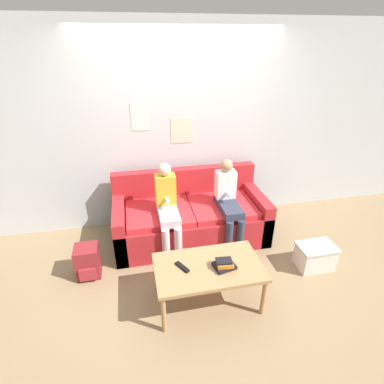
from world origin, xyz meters
The scene contains 10 objects.
ground_plane centered at (0.00, 0.00, 0.00)m, with size 10.00×10.00×0.00m, color #937A56.
wall_back centered at (0.00, 1.09, 1.30)m, with size 8.00×0.06×2.60m.
couch centered at (0.00, 0.56, 0.28)m, with size 1.91×0.88×0.84m.
coffee_table centered at (-0.05, -0.57, 0.40)m, with size 1.02×0.60×0.45m.
person_left centered at (-0.31, 0.35, 0.60)m, with size 0.24×0.59×1.09m.
person_right centered at (0.44, 0.35, 0.60)m, with size 0.24×0.59×1.08m.
tv_remote centered at (-0.30, -0.55, 0.46)m, with size 0.12×0.17×0.02m.
book_stack centered at (0.09, -0.62, 0.49)m, with size 0.22×0.19×0.09m.
storage_box centered at (1.28, -0.34, 0.15)m, with size 0.42×0.29×0.29m.
backpack centered at (-1.24, 0.07, 0.18)m, with size 0.25×0.27×0.37m.
Camera 1 is at (-0.66, -2.67, 2.37)m, focal length 28.00 mm.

